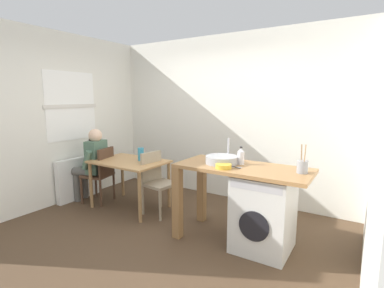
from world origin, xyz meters
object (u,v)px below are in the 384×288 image
Objects in this scene: dining_table at (129,167)px; mixing_bowl at (223,166)px; utensil_crock at (302,166)px; vase at (141,154)px; seated_person at (92,161)px; bottle_tall_green at (241,156)px; chair_opposite at (156,179)px; washing_machine at (263,212)px; chair_person_seat at (101,172)px.

mixing_bowl is at bearing -10.39° from dining_table.
utensil_crock reaches higher than vase.
seated_person is 2.55m from bottle_tall_green.
dining_table is at bearing -75.36° from chair_opposite.
bottle_tall_green is 1.69m from vase.
seated_person is 3.23m from utensil_crock.
utensil_crock is at bearing -4.08° from vase.
seated_person reaches higher than washing_machine.
bottle_tall_green is 1.19× the size of mixing_bowl.
utensil_crock is 1.51× the size of vase.
vase is at bearing -89.55° from chair_opposite.
chair_person_seat reaches higher than dining_table.
bottle_tall_green is at bearing 165.26° from washing_machine.
vase reaches higher than washing_machine.
chair_opposite is 5.09× the size of mixing_bowl.
chair_person_seat is 1.00× the size of chair_opposite.
bottle_tall_green is at bearing -102.33° from chair_person_seat.
bottle_tall_green is 0.30m from mixing_bowl.
seated_person is 6.05× the size of vase.
mixing_bowl is (-0.40, -0.20, 0.52)m from washing_machine.
chair_person_seat is 2.42m from bottle_tall_green.
utensil_crock is at bearing -103.18° from chair_person_seat.
vase is at bearing -88.77° from chair_person_seat.
bottle_tall_green is (1.34, -0.10, 0.51)m from chair_opposite.
vase reaches higher than dining_table.
chair_person_seat is at bearing 179.19° from washing_machine.
vase is (0.15, 0.10, 0.20)m from dining_table.
utensil_crock is at bearing 8.10° from washing_machine.
dining_table is at bearing 178.44° from utensil_crock.
seated_person is at bearing -165.55° from vase.
chair_person_seat is at bearing -171.41° from dining_table.
chair_person_seat is (-0.55, -0.08, -0.14)m from dining_table.
seated_person is 6.79× the size of mixing_bowl.
seated_person is 0.90m from vase.
chair_person_seat is at bearing -178.88° from bottle_tall_green.
vase is at bearing -89.00° from seated_person.
chair_opposite is at bearing 7.15° from dining_table.
washing_machine is 2.87× the size of utensil_crock.
seated_person is 2.85m from washing_machine.
dining_table is 1.28× the size of washing_machine.
chair_opposite is 3.00× the size of utensil_crock.
chair_opposite is at bearing 163.30° from mixing_bowl.
chair_person_seat is at bearing 174.11° from mixing_bowl.
chair_opposite is 1.68m from washing_machine.
washing_machine is 0.67m from bottle_tall_green.
washing_machine is (1.66, -0.18, -0.08)m from chair_opposite.
utensil_crock reaches higher than dining_table.
utensil_crock is (0.77, 0.25, 0.04)m from mixing_bowl.
mixing_bowl is (1.74, -0.32, 0.30)m from dining_table.
utensil_crock is (2.51, -0.07, 0.35)m from dining_table.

